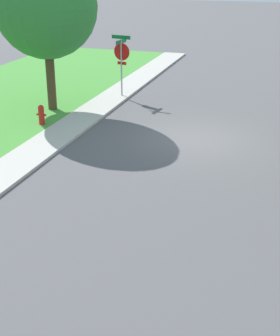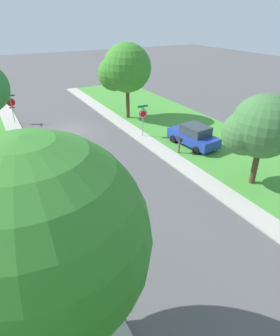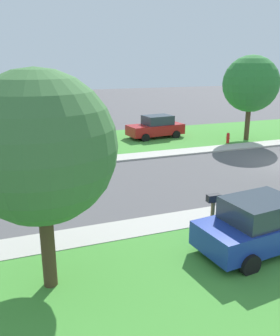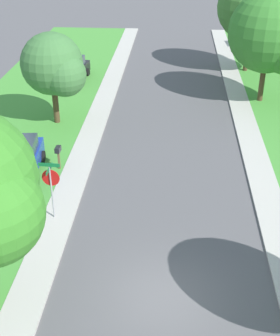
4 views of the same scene
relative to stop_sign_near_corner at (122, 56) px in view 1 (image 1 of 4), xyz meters
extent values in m
plane|color=#565456|center=(-4.36, 4.65, -1.88)|extent=(120.00, 120.00, 0.00)
cylinder|color=#9E9EA3|center=(0.00, 0.03, -0.58)|extent=(0.07, 0.07, 2.60)
cylinder|color=red|center=(0.00, -0.02, 0.17)|extent=(0.75, 0.15, 0.76)
cylinder|color=white|center=(-0.01, -0.04, 0.17)|extent=(0.66, 0.11, 0.67)
cylinder|color=red|center=(-0.01, -0.04, 0.17)|extent=(0.54, 0.09, 0.55)
cube|color=#146B38|center=(0.00, 0.03, 0.81)|extent=(0.91, 0.17, 0.16)
cube|color=#146B38|center=(0.00, 0.03, 0.62)|extent=(0.17, 0.91, 0.16)
cube|color=red|center=(0.00, -0.02, -0.33)|extent=(0.44, 0.09, 0.14)
cylinder|color=#4C3823|center=(2.02, 2.95, -0.49)|extent=(0.36, 0.36, 2.77)
sphere|color=#2E7A34|center=(2.02, 2.95, 2.30)|extent=(4.03, 4.03, 4.03)
sphere|color=#2E7A34|center=(2.92, 2.35, 1.80)|extent=(2.82, 2.82, 2.82)
cylinder|color=red|center=(1.46, 4.95, -1.53)|extent=(0.22, 0.22, 0.70)
sphere|color=red|center=(1.46, 4.95, -1.16)|extent=(0.22, 0.22, 0.22)
cylinder|color=red|center=(1.32, 4.95, -1.43)|extent=(0.10, 0.08, 0.08)
cylinder|color=red|center=(1.60, 4.95, -1.43)|extent=(0.10, 0.08, 0.08)
camera|label=1|loc=(-7.59, 21.16, 4.06)|focal=53.82mm
camera|label=2|loc=(2.24, 29.57, 7.64)|focal=31.20mm
camera|label=3|loc=(-19.96, 19.79, 3.88)|focal=38.38mm
camera|label=4|loc=(-4.23, -7.39, 10.12)|focal=49.98mm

